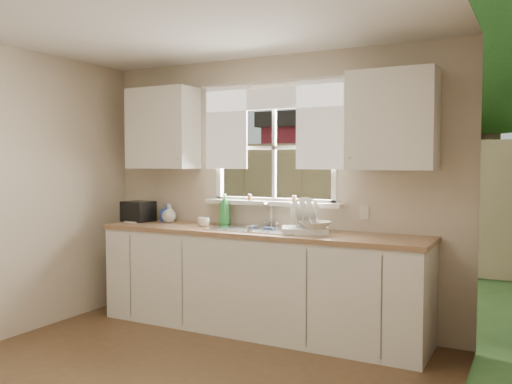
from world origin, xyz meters
The scene contains 19 objects.
room_walls centered at (0.00, -0.07, 1.24)m, with size 3.62×4.02×2.50m.
window centered at (0.00, 2.00, 1.49)m, with size 1.38×0.16×1.06m.
curtains centered at (0.00, 1.95, 1.93)m, with size 1.50×0.03×0.81m.
base_cabinets centered at (0.00, 1.68, 0.43)m, with size 3.00×0.62×0.87m, color white.
countertop centered at (0.00, 1.68, 0.89)m, with size 3.04×0.65×0.04m, color #97704B.
upper_cabinet_left centered at (-1.15, 1.82, 1.85)m, with size 0.70×0.33×0.80m, color white.
upper_cabinet_right centered at (1.15, 1.82, 1.85)m, with size 0.70×0.33×0.80m, color white.
wall_outlet centered at (0.88, 1.99, 1.08)m, with size 0.08×0.01×0.12m, color beige.
sill_jars centered at (0.01, 1.94, 1.18)m, with size 0.50×0.04×0.06m.
backyard centered at (0.58, 8.42, 3.46)m, with size 20.00×10.00×6.13m.
sink centered at (0.00, 1.71, 0.84)m, with size 0.88×0.52×0.40m.
dish_rack centered at (0.46, 1.68, 0.99)m, with size 0.47×0.42×0.30m.
bowl centered at (0.57, 1.63, 0.99)m, with size 0.24×0.24×0.06m, color white.
soap_bottle_a centered at (-0.46, 1.88, 1.06)m, with size 0.12×0.12×0.30m, color green.
soap_bottle_b centered at (-1.14, 1.85, 1.00)m, with size 0.08×0.08×0.18m, color blue.
soap_bottle_c centered at (-1.07, 1.81, 1.00)m, with size 0.14×0.14×0.18m, color #EDE1C3.
saucer centered at (-1.40, 1.67, 0.92)m, with size 0.20×0.20×0.01m, color silver.
cup centered at (-0.55, 1.64, 0.95)m, with size 0.11×0.11×0.09m, color silver.
black_appliance centered at (-1.40, 1.74, 1.01)m, with size 0.28×0.24×0.20m, color black.
Camera 1 is at (2.22, -2.57, 1.51)m, focal length 38.00 mm.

